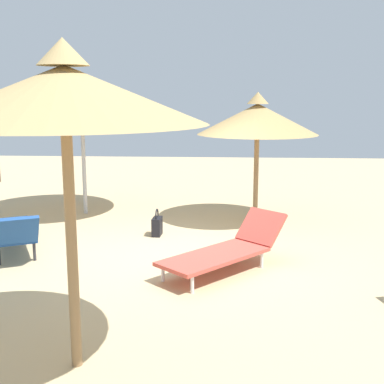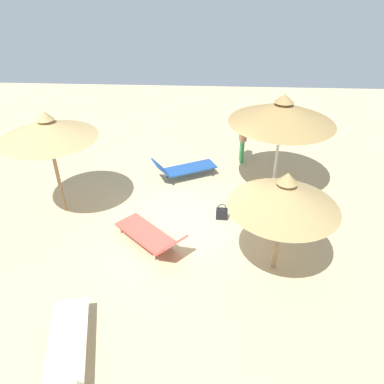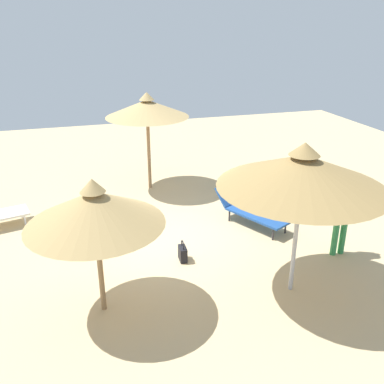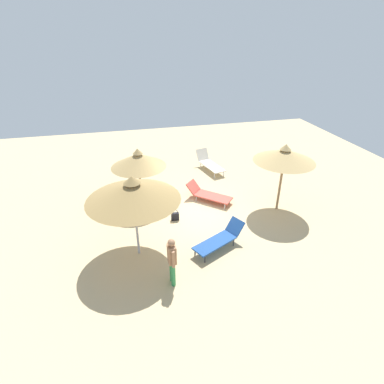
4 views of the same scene
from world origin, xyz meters
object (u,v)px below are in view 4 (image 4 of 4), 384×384
object	(u,v)px
lounge_chair_center	(209,163)
lounge_chair_front	(208,194)
parasol_umbrella_far_right	(285,155)
lounge_chair_near_right	(220,239)
parasol_umbrella_back	(138,160)
person_standing_far_left	(172,259)
handbag	(175,216)
parasol_umbrella_near_left	(133,191)

from	to	relation	value
lounge_chair_center	lounge_chair_front	world-z (taller)	lounge_chair_center
lounge_chair_front	parasol_umbrella_far_right	bearing A→B (deg)	-117.56
parasol_umbrella_far_right	lounge_chair_near_right	xyz separation A→B (m)	(-1.86, 3.10, -2.01)
parasol_umbrella_far_right	parasol_umbrella_back	xyz separation A→B (m)	(1.91, 5.41, -0.44)
person_standing_far_left	lounge_chair_front	bearing A→B (deg)	-28.03
lounge_chair_center	lounge_chair_front	distance (m)	3.26
person_standing_far_left	handbag	bearing A→B (deg)	-11.93
parasol_umbrella_back	lounge_chair_center	world-z (taller)	parasol_umbrella_back
lounge_chair_front	handbag	bearing A→B (deg)	125.20
parasol_umbrella_far_right	handbag	xyz separation A→B (m)	(0.17, 4.27, -2.21)
parasol_umbrella_far_right	parasol_umbrella_near_left	distance (m)	6.01
parasol_umbrella_back	lounge_chair_near_right	world-z (taller)	parasol_umbrella_back
lounge_chair_center	lounge_chair_front	size ratio (longest dim) A/B	1.13
person_standing_far_left	lounge_chair_center	bearing A→B (deg)	-23.84
lounge_chair_near_right	parasol_umbrella_near_left	bearing A→B (deg)	82.65
person_standing_far_left	handbag	size ratio (longest dim) A/B	3.37
lounge_chair_near_right	lounge_chair_front	world-z (taller)	lounge_chair_near_right
person_standing_far_left	parasol_umbrella_far_right	bearing A→B (deg)	-58.00
lounge_chair_front	person_standing_far_left	bearing A→B (deg)	151.97
lounge_chair_near_right	handbag	xyz separation A→B (m)	(2.02, 1.17, -0.20)
lounge_chair_near_right	lounge_chair_center	world-z (taller)	lounge_chair_center
lounge_chair_near_right	person_standing_far_left	distance (m)	2.30
parasol_umbrella_back	handbag	size ratio (longest dim) A/B	5.18
parasol_umbrella_near_left	lounge_chair_front	world-z (taller)	parasol_umbrella_near_left
lounge_chair_near_right	handbag	world-z (taller)	lounge_chair_near_right
parasol_umbrella_near_left	lounge_chair_near_right	xyz separation A→B (m)	(-0.35, -2.72, -1.98)
parasol_umbrella_back	lounge_chair_center	bearing A→B (deg)	-56.04
lounge_chair_near_right	lounge_chair_front	xyz separation A→B (m)	(3.21, -0.51, -0.06)
parasol_umbrella_far_right	lounge_chair_front	size ratio (longest dim) A/B	1.48
lounge_chair_front	handbag	world-z (taller)	lounge_chair_front
lounge_chair_center	person_standing_far_left	xyz separation A→B (m)	(-7.56, 3.34, 0.52)
handbag	lounge_chair_front	bearing A→B (deg)	-54.80
lounge_chair_front	lounge_chair_center	bearing A→B (deg)	-17.36
parasol_umbrella_near_left	handbag	bearing A→B (deg)	-42.78
lounge_chair_front	person_standing_far_left	size ratio (longest dim) A/B	1.20
parasol_umbrella_back	lounge_chair_near_right	bearing A→B (deg)	-148.49
parasol_umbrella_near_left	lounge_chair_near_right	size ratio (longest dim) A/B	1.44
parasol_umbrella_back	parasol_umbrella_far_right	bearing A→B (deg)	-109.48
parasol_umbrella_back	lounge_chair_near_right	size ratio (longest dim) A/B	1.21
parasol_umbrella_back	lounge_chair_front	distance (m)	3.31
parasol_umbrella_far_right	handbag	world-z (taller)	parasol_umbrella_far_right
lounge_chair_near_right	handbag	size ratio (longest dim) A/B	4.28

